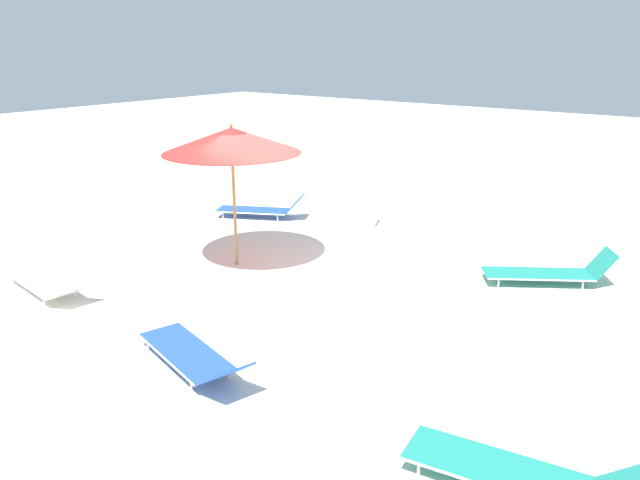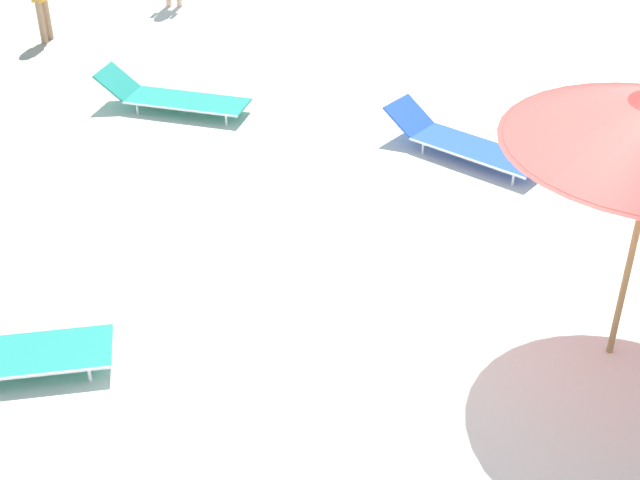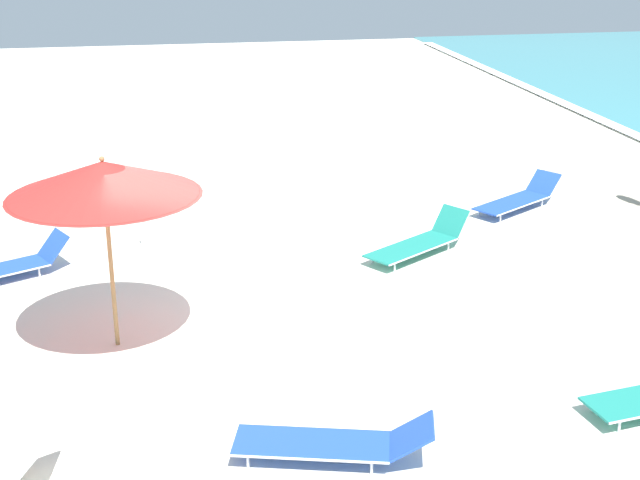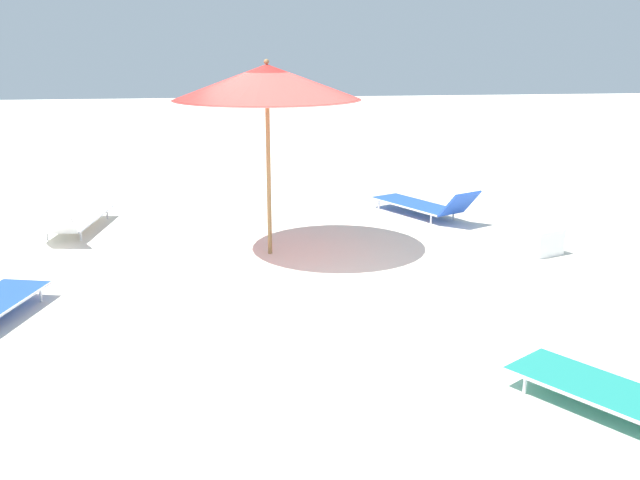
{
  "view_description": "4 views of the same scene",
  "coord_description": "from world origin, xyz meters",
  "px_view_note": "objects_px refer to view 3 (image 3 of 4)",
  "views": [
    {
      "loc": [
        8.38,
        6.69,
        4.09
      ],
      "look_at": [
        0.54,
        0.83,
        0.94
      ],
      "focal_mm": 35.0,
      "sensor_mm": 36.0,
      "label": 1
    },
    {
      "loc": [
        -6.57,
        -1.39,
        5.36
      ],
      "look_at": [
        -0.01,
        1.5,
        0.73
      ],
      "focal_mm": 50.0,
      "sensor_mm": 36.0,
      "label": 2
    },
    {
      "loc": [
        11.7,
        -0.6,
        5.56
      ],
      "look_at": [
        -0.2,
        1.66,
        1.13
      ],
      "focal_mm": 50.0,
      "sensor_mm": 36.0,
      "label": 3
    },
    {
      "loc": [
        0.97,
        8.37,
        2.9
      ],
      "look_at": [
        0.01,
        1.37,
        0.92
      ],
      "focal_mm": 40.0,
      "sensor_mm": 36.0,
      "label": 4
    }
  ],
  "objects_px": {
    "sun_lounger_beside_umbrella": "(518,199)",
    "sun_lounger_mid_beach_pair_a": "(419,242)",
    "sun_lounger_under_umbrella": "(6,266)",
    "beach_umbrella": "(104,179)",
    "sun_lounger_near_water_right": "(333,442)",
    "cooler_box": "(155,237)"
  },
  "relations": [
    {
      "from": "sun_lounger_under_umbrella",
      "to": "sun_lounger_near_water_right",
      "type": "height_order",
      "value": "sun_lounger_under_umbrella"
    },
    {
      "from": "sun_lounger_beside_umbrella",
      "to": "sun_lounger_mid_beach_pair_a",
      "type": "bearing_deg",
      "value": -84.87
    },
    {
      "from": "beach_umbrella",
      "to": "sun_lounger_near_water_right",
      "type": "xyz_separation_m",
      "value": [
        3.24,
        2.36,
        -2.16
      ]
    },
    {
      "from": "beach_umbrella",
      "to": "sun_lounger_beside_umbrella",
      "type": "bearing_deg",
      "value": 120.89
    },
    {
      "from": "sun_lounger_under_umbrella",
      "to": "cooler_box",
      "type": "xyz_separation_m",
      "value": [
        -1.04,
        2.39,
        -0.03
      ]
    },
    {
      "from": "cooler_box",
      "to": "sun_lounger_mid_beach_pair_a",
      "type": "bearing_deg",
      "value": 53.74
    },
    {
      "from": "sun_lounger_beside_umbrella",
      "to": "sun_lounger_near_water_right",
      "type": "distance_m",
      "value": 9.56
    },
    {
      "from": "sun_lounger_mid_beach_pair_a",
      "to": "sun_lounger_under_umbrella",
      "type": "bearing_deg",
      "value": -124.79
    },
    {
      "from": "beach_umbrella",
      "to": "sun_lounger_under_umbrella",
      "type": "bearing_deg",
      "value": -146.49
    },
    {
      "from": "sun_lounger_near_water_right",
      "to": "cooler_box",
      "type": "bearing_deg",
      "value": -150.08
    },
    {
      "from": "sun_lounger_under_umbrella",
      "to": "cooler_box",
      "type": "distance_m",
      "value": 2.61
    },
    {
      "from": "sun_lounger_beside_umbrella",
      "to": "sun_lounger_near_water_right",
      "type": "xyz_separation_m",
      "value": [
        7.88,
        -5.4,
        -0.01
      ]
    },
    {
      "from": "sun_lounger_beside_umbrella",
      "to": "sun_lounger_near_water_right",
      "type": "bearing_deg",
      "value": -66.88
    },
    {
      "from": "sun_lounger_under_umbrella",
      "to": "sun_lounger_beside_umbrella",
      "type": "bearing_deg",
      "value": 74.01
    },
    {
      "from": "sun_lounger_mid_beach_pair_a",
      "to": "sun_lounger_near_water_right",
      "type": "bearing_deg",
      "value": -58.51
    },
    {
      "from": "cooler_box",
      "to": "sun_lounger_near_water_right",
      "type": "bearing_deg",
      "value": -7.0
    },
    {
      "from": "beach_umbrella",
      "to": "sun_lounger_beside_umbrella",
      "type": "relative_size",
      "value": 1.22
    },
    {
      "from": "sun_lounger_near_water_right",
      "to": "cooler_box",
      "type": "distance_m",
      "value": 7.25
    },
    {
      "from": "sun_lounger_under_umbrella",
      "to": "sun_lounger_mid_beach_pair_a",
      "type": "xyz_separation_m",
      "value": [
        0.17,
        6.91,
        0.0
      ]
    },
    {
      "from": "sun_lounger_beside_umbrella",
      "to": "sun_lounger_mid_beach_pair_a",
      "type": "relative_size",
      "value": 1.02
    },
    {
      "from": "beach_umbrella",
      "to": "sun_lounger_under_umbrella",
      "type": "height_order",
      "value": "beach_umbrella"
    },
    {
      "from": "sun_lounger_under_umbrella",
      "to": "sun_lounger_mid_beach_pair_a",
      "type": "height_order",
      "value": "sun_lounger_mid_beach_pair_a"
    }
  ]
}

